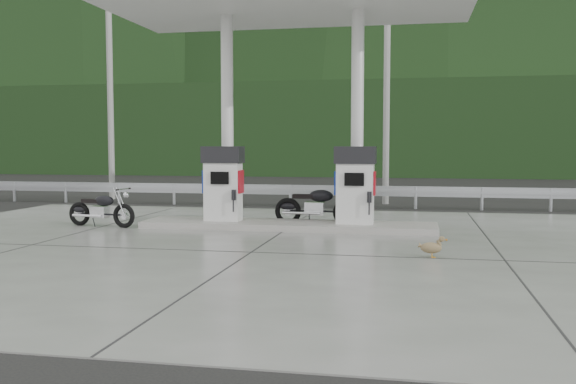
% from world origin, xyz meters
% --- Properties ---
extents(ground, '(160.00, 160.00, 0.00)m').
position_xyz_m(ground, '(0.00, 0.00, 0.00)').
color(ground, black).
rests_on(ground, ground).
extents(forecourt_apron, '(18.00, 14.00, 0.02)m').
position_xyz_m(forecourt_apron, '(0.00, 0.00, 0.01)').
color(forecourt_apron, slate).
rests_on(forecourt_apron, ground).
extents(pump_island, '(7.00, 1.40, 0.15)m').
position_xyz_m(pump_island, '(0.00, 2.50, 0.10)').
color(pump_island, gray).
rests_on(pump_island, forecourt_apron).
extents(gas_pump_left, '(0.95, 0.55, 1.80)m').
position_xyz_m(gas_pump_left, '(-1.60, 2.50, 1.07)').
color(gas_pump_left, silver).
rests_on(gas_pump_left, pump_island).
extents(gas_pump_right, '(0.95, 0.55, 1.80)m').
position_xyz_m(gas_pump_right, '(1.60, 2.50, 1.07)').
color(gas_pump_right, silver).
rests_on(gas_pump_right, pump_island).
extents(canopy_column_left, '(0.30, 0.30, 5.00)m').
position_xyz_m(canopy_column_left, '(-1.60, 2.90, 2.67)').
color(canopy_column_left, silver).
rests_on(canopy_column_left, pump_island).
extents(canopy_column_right, '(0.30, 0.30, 5.00)m').
position_xyz_m(canopy_column_right, '(1.60, 2.90, 2.67)').
color(canopy_column_right, silver).
rests_on(canopy_column_right, pump_island).
extents(canopy_roof, '(8.50, 5.00, 0.40)m').
position_xyz_m(canopy_roof, '(0.00, 2.50, 5.37)').
color(canopy_roof, white).
rests_on(canopy_roof, canopy_column_left).
extents(guardrail, '(26.00, 0.16, 1.42)m').
position_xyz_m(guardrail, '(0.00, 8.00, 0.71)').
color(guardrail, '#A9ADB1').
rests_on(guardrail, ground).
extents(road, '(60.00, 7.00, 0.01)m').
position_xyz_m(road, '(0.00, 11.50, 0.00)').
color(road, black).
rests_on(road, ground).
extents(utility_pole_a, '(0.22, 0.22, 8.00)m').
position_xyz_m(utility_pole_a, '(-8.00, 9.50, 4.00)').
color(utility_pole_a, gray).
rests_on(utility_pole_a, ground).
extents(utility_pole_b, '(0.22, 0.22, 8.00)m').
position_xyz_m(utility_pole_b, '(2.00, 9.50, 4.00)').
color(utility_pole_b, gray).
rests_on(utility_pole_b, ground).
extents(tree_band, '(80.00, 6.00, 6.00)m').
position_xyz_m(tree_band, '(0.00, 30.00, 3.00)').
color(tree_band, black).
rests_on(tree_band, ground).
extents(forested_hills, '(100.00, 40.00, 140.00)m').
position_xyz_m(forested_hills, '(0.00, 60.00, 0.00)').
color(forested_hills, black).
rests_on(forested_hills, ground).
extents(motorcycle_left, '(1.81, 0.81, 0.83)m').
position_xyz_m(motorcycle_left, '(-4.52, 1.94, 0.43)').
color(motorcycle_left, black).
rests_on(motorcycle_left, forecourt_apron).
extents(motorcycle_right, '(2.04, 0.75, 0.95)m').
position_xyz_m(motorcycle_right, '(0.59, 3.23, 0.50)').
color(motorcycle_right, black).
rests_on(motorcycle_right, forecourt_apron).
extents(duck, '(0.46, 0.15, 0.33)m').
position_xyz_m(duck, '(3.25, -0.90, 0.18)').
color(duck, brown).
rests_on(duck, forecourt_apron).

